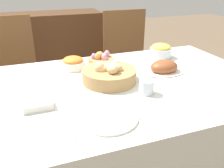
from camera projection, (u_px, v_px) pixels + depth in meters
The scene contains 15 objects.
dining_table at pixel (105, 141), 1.44m from camera, with size 1.86×1.02×0.75m.
chair_far_left at pixel (13, 76), 1.96m from camera, with size 0.44×0.44×1.00m.
chair_far_right at pixel (128, 62), 2.28m from camera, with size 0.43×0.43×1.00m.
sideboard at pixel (47, 52), 2.83m from camera, with size 1.30×0.44×0.90m.
bread_basket at pixel (109, 74), 1.31m from camera, with size 0.30×0.30×0.12m.
egg_basket at pixel (101, 59), 1.59m from camera, with size 0.17×0.17×0.08m.
ham_platter at pixel (164, 68), 1.45m from camera, with size 0.27×0.19×0.09m.
pineapple_bowl at pixel (161, 51), 1.70m from camera, with size 0.16×0.16×0.10m.
carrot_bowl at pixel (73, 63), 1.50m from camera, with size 0.15×0.15×0.08m.
dinner_plate at pixel (108, 117), 0.99m from camera, with size 0.26×0.26×0.01m.
fork at pixel (71, 125), 0.94m from camera, with size 0.01×0.18×0.00m.
knife at pixel (141, 111), 1.04m from camera, with size 0.01×0.18×0.00m.
spoon at pixel (147, 110), 1.05m from camera, with size 0.01×0.18×0.00m.
drinking_cup at pixel (146, 87), 1.18m from camera, with size 0.08×0.08×0.07m.
butter_dish at pixel (38, 105), 1.06m from camera, with size 0.13×0.08×0.03m.
Camera 1 is at (-0.35, -1.10, 1.29)m, focal length 38.00 mm.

